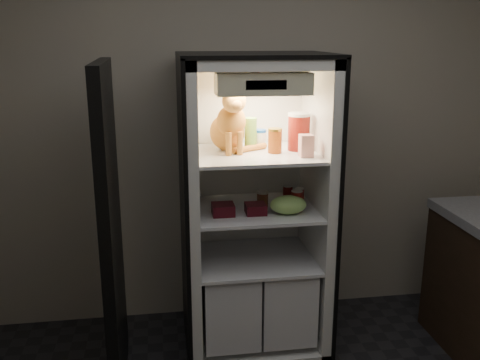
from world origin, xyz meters
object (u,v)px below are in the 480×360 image
Objects in this scene: parmesan_shaker at (251,134)px; soda_can_b at (299,197)px; refrigerator at (253,227)px; pepper_jar at (299,132)px; soda_can_c at (297,201)px; tabby_cat at (230,125)px; salsa_jar at (275,141)px; berry_box_right at (256,209)px; condiment_jar at (263,199)px; grape_bag at (288,205)px; cream_carton at (306,146)px; mayo_tub at (260,139)px; soda_can_a at (288,194)px; berry_box_left at (223,209)px.

parmesan_shaker reaches higher than soda_can_b.
soda_can_b is at bearing -12.73° from refrigerator.
pepper_jar is 0.42m from soda_can_c.
refrigerator is at bearing -8.36° from tabby_cat.
salsa_jar is 1.23× the size of berry_box_right.
grape_bag is (0.13, -0.15, 0.01)m from condiment_jar.
cream_carton is (0.42, -0.22, -0.09)m from tabby_cat.
condiment_jar is at bearing 148.49° from salsa_jar.
mayo_tub is 0.88× the size of soda_can_c.
mayo_tub is at bearing 56.99° from refrigerator.
soda_can_a is at bearing 77.37° from grape_bag.
berry_box_left is (-0.21, -0.16, 0.18)m from refrigerator.
mayo_tub is at bearing 148.22° from soda_can_b.
soda_can_a reaches higher than berry_box_right.
mayo_tub reaches higher than soda_can_b.
salsa_jar reaches higher than condiment_jar.
berry_box_right is at bearing -118.14° from condiment_jar.
berry_box_right is at bearing 171.09° from cream_carton.
soda_can_a is 0.89× the size of soda_can_c.
soda_can_c is (-0.04, -0.13, -0.40)m from pepper_jar.
pepper_jar reaches higher than cream_carton.
refrigerator reaches higher than grape_bag.
parmesan_shaker is 0.41m from condiment_jar.
grape_bag is at bearing -8.88° from berry_box_right.
grape_bag is at bearing -48.50° from refrigerator.
mayo_tub is 1.16× the size of condiment_jar.
cream_carton is at bearing -8.98° from grape_bag.
pepper_jar is at bearing 3.60° from condiment_jar.
refrigerator is at bearing 167.27° from soda_can_b.
refrigerator reaches higher than mayo_tub.
berry_box_right is (-0.19, 0.03, -0.03)m from grape_bag.
berry_box_left is (-0.43, -0.16, -0.03)m from soda_can_a.
cream_carton is (0.27, -0.21, 0.56)m from refrigerator.
mayo_tub is (0.20, 0.07, -0.10)m from tabby_cat.
condiment_jar is (-0.17, -0.04, -0.01)m from soda_can_a.
refrigerator is 16.30× the size of soda_can_a.
berry_box_left is at bearing -156.21° from condiment_jar.
pepper_jar is at bearing -30.32° from soda_can_a.
soda_can_c is at bearing -52.51° from mayo_tub.
cream_carton is 1.31× the size of condiment_jar.
soda_can_a is 0.88× the size of berry_box_left.
parmesan_shaker is 0.09m from mayo_tub.
tabby_cat reaches higher than soda_can_c.
refrigerator is at bearing 179.73° from soda_can_a.
refrigerator reaches higher than cream_carton.
cream_carton is at bearing -39.43° from salsa_jar.
refrigerator is 14.40× the size of berry_box_left.
tabby_cat reaches higher than soda_can_b.
soda_can_c is 0.99× the size of berry_box_left.
mayo_tub is (0.05, 0.08, 0.56)m from refrigerator.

